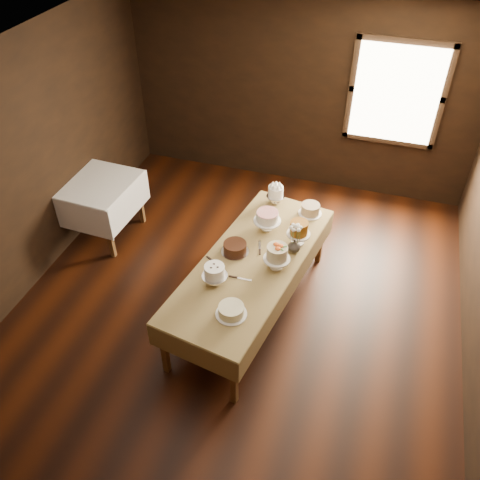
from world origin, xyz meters
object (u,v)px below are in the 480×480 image
object	(u,v)px
cake_meringue	(276,195)
flower_vase	(294,246)
cake_chocolate	(235,248)
cake_server_e	(217,264)
side_table	(95,188)
cake_cream	(231,311)
cake_lattice	(267,221)
cake_server_a	(244,279)
cake_speckled	(310,210)
cake_flowers	(277,258)
cake_server_d	(287,250)
display_table	(252,264)
cake_caramel	(298,234)
cake_server_c	(260,245)
cake_swirl	(215,275)

from	to	relation	value
cake_meringue	flower_vase	bearing A→B (deg)	-62.84
cake_chocolate	cake_server_e	bearing A→B (deg)	-116.67
side_table	cake_cream	distance (m)	2.85
cake_lattice	cake_server_a	bearing A→B (deg)	-90.03
cake_speckled	cake_meringue	bearing A→B (deg)	167.46
cake_flowers	cake_server_d	distance (m)	0.33
cake_speckled	cake_flowers	bearing A→B (deg)	-98.44
display_table	cake_server_e	xyz separation A→B (m)	(-0.34, -0.17, 0.06)
cake_server_a	side_table	bearing A→B (deg)	153.75
cake_caramel	cake_flowers	size ratio (longest dim) A/B	1.04
display_table	cake_flowers	distance (m)	0.33
side_table	cake_server_a	distance (m)	2.59
cake_meringue	cake_cream	world-z (taller)	cake_meringue
cake_cream	side_table	bearing A→B (deg)	146.69
cake_cream	cake_server_a	bearing A→B (deg)	92.55
cake_caramel	cake_server_d	xyz separation A→B (m)	(-0.09, -0.15, -0.13)
cake_server_c	cake_swirl	bearing A→B (deg)	142.53
cake_server_c	cake_meringue	bearing A→B (deg)	-13.50
side_table	cake_chocolate	xyz separation A→B (m)	(2.14, -0.70, 0.11)
cake_server_a	cake_server_d	world-z (taller)	same
cake_meringue	cake_flowers	xyz separation A→B (m)	(0.30, -1.13, 0.02)
cake_flowers	cake_server_a	world-z (taller)	cake_flowers
cake_server_a	cake_server_c	size ratio (longest dim) A/B	1.00
cake_flowers	cake_speckled	bearing A→B (deg)	81.56
cake_lattice	cake_chocolate	bearing A→B (deg)	-113.95
cake_meringue	flower_vase	world-z (taller)	cake_meringue
cake_server_e	cake_flowers	bearing A→B (deg)	42.37
cake_speckled	cake_server_a	bearing A→B (deg)	-107.73
side_table	cake_server_d	world-z (taller)	side_table
display_table	cake_chocolate	distance (m)	0.25
cake_swirl	cake_lattice	bearing A→B (deg)	75.13
cake_speckled	cake_chocolate	xyz separation A→B (m)	(-0.64, -0.93, -0.01)
display_table	flower_vase	size ratio (longest dim) A/B	17.66
cake_server_d	flower_vase	world-z (taller)	flower_vase
cake_chocolate	cake_swirl	world-z (taller)	cake_swirl
display_table	cake_cream	distance (m)	0.80
cake_meringue	cake_server_c	xyz separation A→B (m)	(0.04, -0.84, -0.10)
cake_meringue	cake_lattice	xyz separation A→B (m)	(0.04, -0.53, -0.00)
side_table	cake_swirl	bearing A→B (deg)	-30.12
display_table	cake_speckled	size ratio (longest dim) A/B	9.08
cake_swirl	flower_vase	bearing A→B (deg)	47.92
cake_lattice	cake_chocolate	size ratio (longest dim) A/B	1.01
cake_meringue	cake_server_e	xyz separation A→B (m)	(-0.31, -1.28, -0.10)
cake_lattice	cake_chocolate	xyz separation A→B (m)	(-0.22, -0.50, -0.05)
cake_swirl	cake_server_a	world-z (taller)	cake_swirl
cake_lattice	cake_caramel	xyz separation A→B (m)	(0.39, -0.14, 0.02)
cake_server_c	flower_vase	xyz separation A→B (m)	(0.38, 0.02, 0.07)
side_table	cake_flowers	world-z (taller)	cake_flowers
cake_speckled	cake_caramel	world-z (taller)	cake_caramel
flower_vase	cake_server_a	bearing A→B (deg)	-123.33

